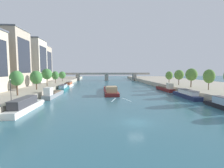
{
  "coord_description": "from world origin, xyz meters",
  "views": [
    {
      "loc": [
        -5.89,
        -25.22,
        8.4
      ],
      "look_at": [
        0.0,
        49.53,
        1.94
      ],
      "focal_mm": 26.25,
      "sensor_mm": 36.0,
      "label": 1
    }
  ],
  "objects": [
    {
      "name": "building_left_middle",
      "position": [
        -41.4,
        38.87,
        12.78
      ],
      "size": [
        16.0,
        12.61,
        21.48
      ],
      "color": "#B2A38E",
      "rests_on": "quay_left"
    },
    {
      "name": "tree_right_past_mid",
      "position": [
        28.08,
        42.07,
        6.33
      ],
      "size": [
        3.91,
        3.91,
        6.4
      ],
      "color": "brown",
      "rests_on": "quay_right"
    },
    {
      "name": "bridge_far",
      "position": [
        0.0,
        105.88,
        4.03
      ],
      "size": [
        69.36,
        4.4,
        6.18
      ],
      "color": "#9E998E",
      "rests_on": "ground"
    },
    {
      "name": "tree_left_past_mid",
      "position": [
        -26.68,
        41.82,
        6.76
      ],
      "size": [
        4.1,
        4.1,
        6.87
      ],
      "color": "brown",
      "rests_on": "quay_left"
    },
    {
      "name": "tree_right_far",
      "position": [
        28.0,
        32.55,
        6.69
      ],
      "size": [
        4.16,
        4.16,
        6.94
      ],
      "color": "brown",
      "rests_on": "quay_right"
    },
    {
      "name": "moored_boat_right_second",
      "position": [
        20.7,
        7.4,
        1.08
      ],
      "size": [
        2.34,
        10.53,
        2.59
      ],
      "color": "black",
      "rests_on": "ground"
    },
    {
      "name": "moored_boat_right_end",
      "position": [
        20.45,
        21.74,
        1.06
      ],
      "size": [
        3.14,
        13.94,
        2.52
      ],
      "color": "#1E284C",
      "rests_on": "ground"
    },
    {
      "name": "building_left_far_end",
      "position": [
        -41.4,
        77.99,
        12.51
      ],
      "size": [
        10.9,
        12.41,
        20.92
      ],
      "color": "#B2A38E",
      "rests_on": "quay_left"
    },
    {
      "name": "tree_left_nearest",
      "position": [
        -26.82,
        54.91,
        5.8
      ],
      "size": [
        3.27,
        3.27,
        5.79
      ],
      "color": "brown",
      "rests_on": "quay_left"
    },
    {
      "name": "moored_boat_left_gap_after",
      "position": [
        -20.31,
        26.82,
        0.98
      ],
      "size": [
        3.05,
        15.27,
        3.35
      ],
      "color": "gray",
      "rests_on": "ground"
    },
    {
      "name": "moored_boat_right_far",
      "position": [
        20.79,
        38.5,
        1.01
      ],
      "size": [
        2.52,
        14.2,
        3.46
      ],
      "color": "maroon",
      "rests_on": "ground"
    },
    {
      "name": "moored_boat_left_midway",
      "position": [
        -20.77,
        44.09,
        0.99
      ],
      "size": [
        2.75,
        13.22,
        2.36
      ],
      "color": "#23666B",
      "rests_on": "ground"
    },
    {
      "name": "lamppost_left_bank",
      "position": [
        -23.89,
        9.38,
        4.53
      ],
      "size": [
        0.28,
        0.28,
        4.55
      ],
      "color": "black",
      "rests_on": "quay_left"
    },
    {
      "name": "quay_right",
      "position": [
        40.68,
        55.0,
        1.01
      ],
      "size": [
        36.0,
        170.0,
        2.03
      ],
      "primitive_type": "cube",
      "color": "#B2A893",
      "rests_on": "ground"
    },
    {
      "name": "quay_left",
      "position": [
        -40.68,
        55.0,
        1.01
      ],
      "size": [
        36.0,
        170.0,
        2.03
      ],
      "primitive_type": "cube",
      "color": "#B2A893",
      "rests_on": "ground"
    },
    {
      "name": "building_left_tall",
      "position": [
        -41.4,
        59.56,
        12.84
      ],
      "size": [
        16.15,
        12.67,
        21.59
      ],
      "color": "beige",
      "rests_on": "quay_left"
    },
    {
      "name": "moored_boat_left_second",
      "position": [
        -20.85,
        58.39,
        1.04
      ],
      "size": [
        2.43,
        10.91,
        2.51
      ],
      "color": "silver",
      "rests_on": "ground"
    },
    {
      "name": "wake_behind_barge",
      "position": [
        -0.04,
        20.07,
        0.01
      ],
      "size": [
        5.6,
        5.91,
        0.03
      ],
      "color": "#A5D1DB",
      "rests_on": "ground"
    },
    {
      "name": "tree_left_by_lamp",
      "position": [
        -26.35,
        17.11,
        6.32
      ],
      "size": [
        3.24,
        3.24,
        6.2
      ],
      "color": "brown",
      "rests_on": "quay_left"
    },
    {
      "name": "tree_right_midway",
      "position": [
        28.29,
        52.35,
        5.69
      ],
      "size": [
        3.47,
        3.47,
        5.7
      ],
      "color": "brown",
      "rests_on": "quay_right"
    },
    {
      "name": "moored_boat_left_far",
      "position": [
        -21.06,
        9.09,
        1.16
      ],
      "size": [
        2.82,
        14.41,
        2.78
      ],
      "color": "silver",
      "rests_on": "ground"
    },
    {
      "name": "tree_right_second",
      "position": [
        28.86,
        24.03,
        6.4
      ],
      "size": [
        3.47,
        3.47,
        6.6
      ],
      "color": "brown",
      "rests_on": "quay_right"
    },
    {
      "name": "tree_left_distant",
      "position": [
        -26.55,
        68.53,
        5.54
      ],
      "size": [
        3.84,
        3.84,
        5.51
      ],
      "color": "brown",
      "rests_on": "quay_left"
    },
    {
      "name": "tree_left_second",
      "position": [
        -26.24,
        29.48,
        5.99
      ],
      "size": [
        3.8,
        3.8,
        6.14
      ],
      "color": "brown",
      "rests_on": "quay_left"
    },
    {
      "name": "ground_plane",
      "position": [
        0.0,
        0.0,
        0.0
      ],
      "size": [
        400.0,
        400.0,
        0.0
      ],
      "primitive_type": "plane",
      "color": "#336675"
    },
    {
      "name": "barge_midriver",
      "position": [
        -1.73,
        35.09,
        0.87
      ],
      "size": [
        4.9,
        24.79,
        2.97
      ],
      "color": "maroon",
      "rests_on": "ground"
    }
  ]
}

